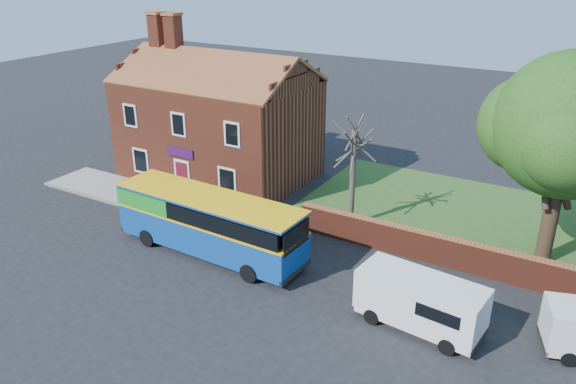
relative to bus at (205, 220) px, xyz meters
The scene contains 10 objects.
ground 3.10m from the bus, 63.86° to the right, with size 120.00×120.00×0.00m, color black.
pavement 7.05m from the bus, 149.41° to the left, with size 18.00×3.50×0.12m, color gray.
kerb 6.37m from the bus, 163.62° to the left, with size 18.00×0.15×0.14m, color slate.
grass_strip 17.82m from the bus, 37.24° to the left, with size 26.00×12.00×0.04m, color #426B28.
shop_building 11.08m from the bus, 122.63° to the left, with size 12.30×8.13×10.50m.
boundary_wall 14.92m from the bus, 18.53° to the left, with size 22.00×0.38×1.60m.
bus is the anchor object (origin of this frame).
van_near 11.55m from the bus, ahead, with size 5.30×2.59×2.24m.
large_tree 17.86m from the bus, 27.22° to the left, with size 8.55×6.76×10.43m.
bare_tree 8.44m from the bus, 51.58° to the left, with size 2.28×2.71×6.08m.
Camera 1 is at (15.42, -17.63, 14.23)m, focal length 35.00 mm.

